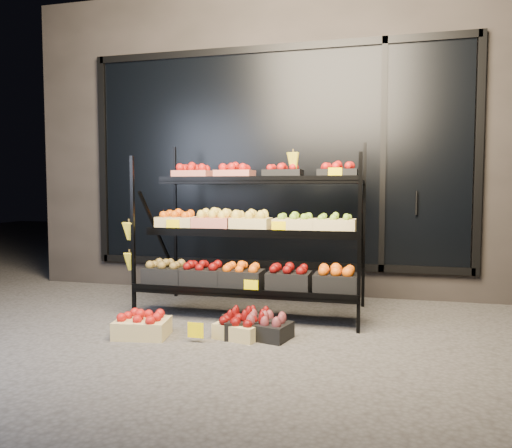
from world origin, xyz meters
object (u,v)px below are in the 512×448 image
(floor_crate_midleft, at_px, (249,323))
(floor_crate_left, at_px, (142,325))
(floor_crate_midright, at_px, (239,327))
(display_rack, at_px, (251,232))

(floor_crate_midleft, bearing_deg, floor_crate_left, 175.13)
(floor_crate_left, relative_size, floor_crate_midright, 1.12)
(display_rack, xyz_separation_m, floor_crate_midleft, (0.17, -0.70, -0.69))
(floor_crate_midright, bearing_deg, display_rack, 112.13)
(floor_crate_left, xyz_separation_m, floor_crate_midright, (0.77, 0.16, -0.01))
(floor_crate_left, relative_size, floor_crate_midleft, 0.90)
(floor_crate_midleft, xyz_separation_m, floor_crate_midright, (-0.06, -0.09, -0.01))
(display_rack, bearing_deg, floor_crate_midleft, -76.34)
(display_rack, distance_m, floor_crate_midleft, 1.00)
(floor_crate_midleft, bearing_deg, display_rack, 81.67)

